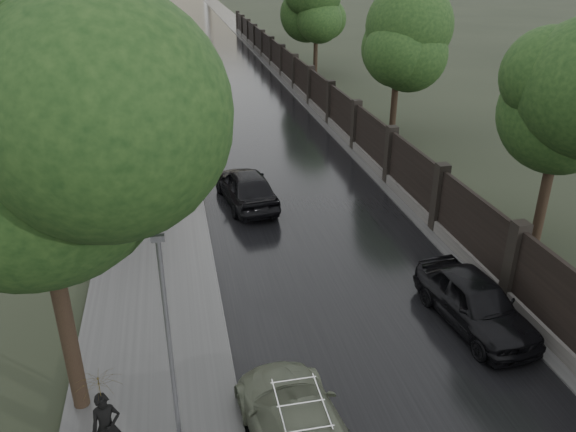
# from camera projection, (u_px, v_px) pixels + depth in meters

# --- Properties ---
(fence_right) EXTENTS (0.45, 75.72, 2.70)m
(fence_right) POSITION_uv_depth(u_px,v_px,m) (304.00, 84.00, 40.69)
(fence_right) COLOR #383533
(fence_right) RESTS_ON ground
(tree_left_near) EXTENTS (5.44, 5.44, 9.16)m
(tree_left_near) POSITION_uv_depth(u_px,v_px,m) (30.00, 148.00, 10.43)
(tree_left_near) COLOR black
(tree_left_near) RESTS_ON ground
(tree_left_far) EXTENTS (4.25, 4.25, 7.39)m
(tree_left_far) POSITION_uv_depth(u_px,v_px,m) (115.00, 32.00, 34.76)
(tree_left_far) COLOR black
(tree_left_far) RESTS_ON ground
(tree_right_a) EXTENTS (4.08, 4.08, 7.01)m
(tree_right_a) POSITION_uv_depth(u_px,v_px,m) (562.00, 113.00, 18.29)
(tree_right_a) COLOR black
(tree_right_a) RESTS_ON ground
(tree_right_b) EXTENTS (4.08, 4.08, 7.01)m
(tree_right_b) POSITION_uv_depth(u_px,v_px,m) (399.00, 48.00, 30.68)
(tree_right_b) COLOR black
(tree_right_b) RESTS_ON ground
(tree_right_c) EXTENTS (4.08, 4.08, 7.01)m
(tree_right_c) POSITION_uv_depth(u_px,v_px,m) (316.00, 15.00, 46.61)
(tree_right_c) COLOR black
(tree_right_c) RESTS_ON ground
(lamp_post) EXTENTS (0.25, 0.12, 5.11)m
(lamp_post) POSITION_uv_depth(u_px,v_px,m) (169.00, 345.00, 11.11)
(lamp_post) COLOR #59595E
(lamp_post) RESTS_ON ground
(traffic_light) EXTENTS (0.16, 0.32, 4.00)m
(traffic_light) POSITION_uv_depth(u_px,v_px,m) (182.00, 92.00, 32.23)
(traffic_light) COLOR #59595E
(traffic_light) RESTS_ON ground
(volga_sedan) EXTENTS (2.52, 5.05, 1.41)m
(volga_sedan) POSITION_uv_depth(u_px,v_px,m) (301.00, 431.00, 11.65)
(volga_sedan) COLOR #505645
(volga_sedan) RESTS_ON ground
(hatchback_left) EXTENTS (2.46, 4.84, 1.58)m
(hatchback_left) POSITION_uv_depth(u_px,v_px,m) (246.00, 187.00, 23.55)
(hatchback_left) COLOR black
(hatchback_left) RESTS_ON ground
(car_right_near) EXTENTS (2.24, 4.56, 1.50)m
(car_right_near) POSITION_uv_depth(u_px,v_px,m) (475.00, 302.00, 15.87)
(car_right_near) COLOR black
(car_right_near) RESTS_ON ground
(pedestrian_umbrella) EXTENTS (1.10, 1.11, 2.53)m
(pedestrian_umbrella) POSITION_uv_depth(u_px,v_px,m) (101.00, 394.00, 11.04)
(pedestrian_umbrella) COLOR black
(pedestrian_umbrella) RESTS_ON sidewalk_left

